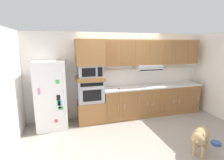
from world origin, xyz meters
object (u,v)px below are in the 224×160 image
Objects in this scene: built_in_oven at (90,91)px; dog at (201,136)px; microwave at (90,71)px; refrigerator at (51,95)px; dog_food_bowl at (216,143)px; screwdriver at (119,89)px.

built_in_oven is 0.87× the size of dog.
microwave reaches higher than dog.
refrigerator reaches higher than built_in_oven.
microwave is (0.00, -0.00, 0.56)m from built_in_oven.
dog is at bearing -164.03° from dog_food_bowl.
dog_food_bowl is at bearing -47.59° from screwdriver.
dog is at bearing -49.05° from built_in_oven.
screwdriver is 0.18× the size of dog.
built_in_oven is 1.09× the size of microwave.
screwdriver is 0.72× the size of dog_food_bowl.
built_in_oven is 3.25m from dog_food_bowl.
microwave is 3.01m from dog.
built_in_oven is at bearing 170.63° from screwdriver.
microwave reaches higher than dog_food_bowl.
refrigerator is 1.03m from built_in_oven.
built_in_oven is at bearing -85.17° from dog.
screwdriver is at bearing -9.37° from built_in_oven.
microwave is 0.80× the size of dog.
dog is at bearing -49.05° from microwave.
dog_food_bowl is at bearing -38.40° from built_in_oven.
microwave is at bearing -0.77° from built_in_oven.
refrigerator is 2.51× the size of built_in_oven.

